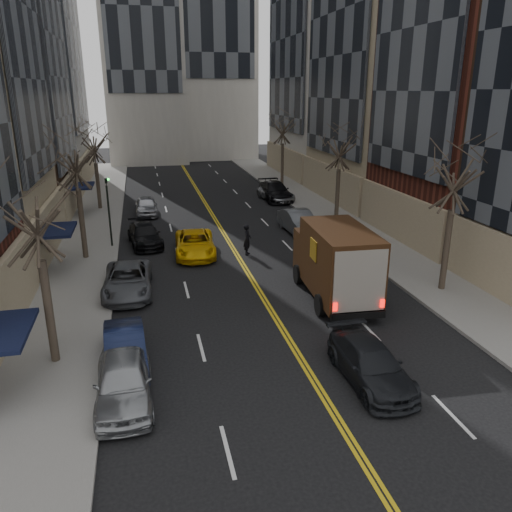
{
  "coord_description": "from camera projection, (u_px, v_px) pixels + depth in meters",
  "views": [
    {
      "loc": [
        -5.28,
        -9.24,
        9.52
      ],
      "look_at": [
        -0.39,
        11.99,
        2.2
      ],
      "focal_mm": 35.0,
      "sensor_mm": 36.0,
      "label": 1
    }
  ],
  "objects": [
    {
      "name": "tree_lf_far",
      "position": [
        93.0,
        135.0,
        39.38
      ],
      "size": [
        3.2,
        3.2,
        8.12
      ],
      "color": "#382D23",
      "rests_on": "sidewalk_left"
    },
    {
      "name": "tree_rt_far",
      "position": [
        283.0,
        118.0,
        49.36
      ],
      "size": [
        3.2,
        3.2,
        9.11
      ],
      "color": "#382D23",
      "rests_on": "sidewalk_right"
    },
    {
      "name": "tree_lf_mid",
      "position": [
        73.0,
        145.0,
        27.19
      ],
      "size": [
        3.2,
        3.2,
        8.91
      ],
      "color": "#382D23",
      "rests_on": "sidewalk_left"
    },
    {
      "name": "parked_lf_b",
      "position": [
        125.0,
        348.0,
        17.92
      ],
      "size": [
        1.65,
        4.12,
        1.33
      ],
      "primitive_type": "imported",
      "rotation": [
        0.0,
        0.0,
        0.06
      ],
      "color": "#111836",
      "rests_on": "ground"
    },
    {
      "name": "parked_rt_a",
      "position": [
        299.0,
        222.0,
        34.46
      ],
      "size": [
        1.9,
        4.83,
        1.56
      ],
      "primitive_type": "imported",
      "rotation": [
        0.0,
        0.0,
        0.05
      ],
      "color": "#4E5156",
      "rests_on": "ground"
    },
    {
      "name": "tree_rt_near",
      "position": [
        458.0,
        160.0,
        22.66
      ],
      "size": [
        3.2,
        3.2,
        8.71
      ],
      "color": "#382D23",
      "rests_on": "sidewalk_right"
    },
    {
      "name": "tree_rt_mid",
      "position": [
        340.0,
        138.0,
        35.69
      ],
      "size": [
        3.2,
        3.2,
        8.32
      ],
      "color": "#382D23",
      "rests_on": "sidewalk_right"
    },
    {
      "name": "parked_rt_c",
      "position": [
        275.0,
        191.0,
        44.73
      ],
      "size": [
        2.27,
        5.53,
        1.6
      ],
      "primitive_type": "imported",
      "rotation": [
        0.0,
        0.0,
        0.0
      ],
      "color": "black",
      "rests_on": "ground"
    },
    {
      "name": "taxi",
      "position": [
        195.0,
        244.0,
        29.91
      ],
      "size": [
        2.63,
        5.14,
        1.39
      ],
      "primitive_type": "imported",
      "rotation": [
        0.0,
        0.0,
        -0.07
      ],
      "color": "#F1BA0A",
      "rests_on": "ground"
    },
    {
      "name": "parked_lf_a",
      "position": [
        124.0,
        380.0,
        15.81
      ],
      "size": [
        1.81,
        4.4,
        1.49
      ],
      "primitive_type": "imported",
      "rotation": [
        0.0,
        0.0,
        0.01
      ],
      "color": "#979B9E",
      "rests_on": "ground"
    },
    {
      "name": "parked_rt_b",
      "position": [
        276.0,
        193.0,
        44.41
      ],
      "size": [
        2.76,
        5.01,
        1.33
      ],
      "primitive_type": "imported",
      "rotation": [
        0.0,
        0.0,
        0.12
      ],
      "color": "#93959A",
      "rests_on": "ground"
    },
    {
      "name": "tree_lf_near",
      "position": [
        32.0,
        195.0,
        16.22
      ],
      "size": [
        3.2,
        3.2,
        8.41
      ],
      "color": "#382D23",
      "rests_on": "sidewalk_left"
    },
    {
      "name": "streetwall_right",
      "position": [
        399.0,
        18.0,
        41.1
      ],
      "size": [
        12.26,
        49.0,
        34.0
      ],
      "color": "#4C301E",
      "rests_on": "ground"
    },
    {
      "name": "parked_lf_e",
      "position": [
        146.0,
        206.0,
        39.48
      ],
      "size": [
        1.7,
        4.2,
        1.43
      ],
      "primitive_type": "imported",
      "rotation": [
        0.0,
        0.0,
        0.0
      ],
      "color": "#ADAEB4",
      "rests_on": "ground"
    },
    {
      "name": "traffic_signal",
      "position": [
        108.0,
        204.0,
        30.54
      ],
      "size": [
        0.29,
        0.26,
        4.7
      ],
      "color": "black",
      "rests_on": "sidewalk_left"
    },
    {
      "name": "ups_truck",
      "position": [
        335.0,
        262.0,
        23.32
      ],
      "size": [
        2.96,
        6.68,
        3.59
      ],
      "rotation": [
        0.0,
        0.0,
        -0.05
      ],
      "color": "black",
      "rests_on": "ground"
    },
    {
      "name": "sidewalk_left",
      "position": [
        92.0,
        228.0,
        35.69
      ],
      "size": [
        4.0,
        66.0,
        0.15
      ],
      "primitive_type": "cube",
      "color": "slate",
      "rests_on": "ground"
    },
    {
      "name": "parked_lf_c",
      "position": [
        128.0,
        280.0,
        24.25
      ],
      "size": [
        2.41,
        4.98,
        1.36
      ],
      "primitive_type": "imported",
      "rotation": [
        0.0,
        0.0,
        -0.03
      ],
      "color": "#515359",
      "rests_on": "ground"
    },
    {
      "name": "pedestrian",
      "position": [
        247.0,
        240.0,
        29.89
      ],
      "size": [
        0.65,
        0.79,
        1.87
      ],
      "primitive_type": "imported",
      "rotation": [
        0.0,
        0.0,
        1.22
      ],
      "color": "black",
      "rests_on": "ground"
    },
    {
      "name": "sidewalk_right",
      "position": [
        329.0,
        214.0,
        39.52
      ],
      "size": [
        4.0,
        66.0,
        0.15
      ],
      "primitive_type": "cube",
      "color": "slate",
      "rests_on": "ground"
    },
    {
      "name": "observer_sedan",
      "position": [
        370.0,
        364.0,
        16.92
      ],
      "size": [
        1.88,
        4.5,
        1.3
      ],
      "rotation": [
        0.0,
        0.0,
        0.01
      ],
      "color": "black",
      "rests_on": "ground"
    },
    {
      "name": "ground",
      "position": [
        377.0,
        483.0,
        12.69
      ],
      "size": [
        160.0,
        160.0,
        0.0
      ],
      "primitive_type": "plane",
      "color": "black",
      "rests_on": "ground"
    },
    {
      "name": "parked_lf_d",
      "position": [
        145.0,
        235.0,
        31.81
      ],
      "size": [
        2.42,
        4.77,
        1.33
      ],
      "primitive_type": "imported",
      "rotation": [
        0.0,
        0.0,
        0.13
      ],
      "color": "black",
      "rests_on": "ground"
    }
  ]
}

